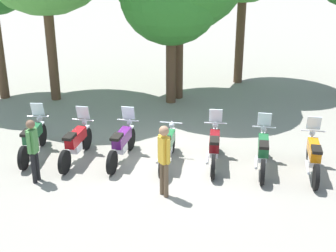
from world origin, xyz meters
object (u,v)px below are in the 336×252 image
object	(u,v)px
motorcycle_3	(167,147)
motorcycle_6	(313,155)
motorcycle_0	(33,139)
motorcycle_4	(214,146)
motorcycle_5	(263,151)
motorcycle_1	(76,143)
person_0	(164,155)
motorcycle_2	(122,143)
person_1	(33,146)

from	to	relation	value
motorcycle_3	motorcycle_6	world-z (taller)	motorcycle_6
motorcycle_0	motorcycle_4	world-z (taller)	same
motorcycle_4	motorcycle_5	bearing A→B (deg)	-96.23
motorcycle_1	motorcycle_4	xyz separation A→B (m)	(3.74, -0.14, 0.00)
motorcycle_3	person_0	distance (m)	1.78
motorcycle_3	motorcycle_6	xyz separation A→B (m)	(3.75, -0.46, 0.01)
motorcycle_2	motorcycle_3	xyz separation A→B (m)	(1.24, -0.17, -0.01)
motorcycle_4	motorcycle_6	distance (m)	2.54
motorcycle_4	person_1	distance (m)	4.65
motorcycle_2	motorcycle_6	xyz separation A→B (m)	(4.99, -0.63, 0.00)
motorcycle_2	person_0	xyz separation A→B (m)	(1.22, -1.86, 0.53)
motorcycle_3	motorcycle_4	bearing A→B (deg)	-81.50
motorcycle_2	motorcycle_4	distance (m)	2.50
motorcycle_1	motorcycle_2	size ratio (longest dim) A/B	1.00
motorcycle_5	motorcycle_4	bearing A→B (deg)	87.32
motorcycle_1	motorcycle_4	distance (m)	3.74
motorcycle_4	person_0	world-z (taller)	person_0
motorcycle_0	motorcycle_5	size ratio (longest dim) A/B	1.01
motorcycle_2	motorcycle_6	bearing A→B (deg)	-85.53
motorcycle_4	motorcycle_2	bearing A→B (deg)	91.48
motorcycle_4	motorcycle_0	bearing A→B (deg)	90.77
motorcycle_3	motorcycle_4	size ratio (longest dim) A/B	1.00
motorcycle_3	motorcycle_2	bearing A→B (deg)	90.02
motorcycle_5	motorcycle_0	bearing A→B (deg)	92.90
motorcycle_0	motorcycle_5	xyz separation A→B (m)	(6.24, -0.61, 0.00)
motorcycle_1	motorcycle_3	xyz separation A→B (m)	(2.49, -0.15, -0.01)
motorcycle_1	person_1	bearing A→B (deg)	158.70
motorcycle_4	motorcycle_5	size ratio (longest dim) A/B	1.00
motorcycle_1	motorcycle_5	xyz separation A→B (m)	(4.99, -0.38, 0.00)
motorcycle_2	motorcycle_6	world-z (taller)	same
motorcycle_0	motorcycle_5	world-z (taller)	same
motorcycle_1	person_1	world-z (taller)	person_1
motorcycle_0	person_1	world-z (taller)	person_1
motorcycle_4	person_0	xyz separation A→B (m)	(-1.27, -1.71, 0.53)
motorcycle_1	motorcycle_4	size ratio (longest dim) A/B	0.99
motorcycle_2	motorcycle_3	size ratio (longest dim) A/B	0.99
motorcycle_2	person_0	size ratio (longest dim) A/B	1.22
motorcycle_4	motorcycle_1	bearing A→B (deg)	92.82
motorcycle_0	motorcycle_2	bearing A→B (deg)	-93.27
motorcycle_2	motorcycle_4	size ratio (longest dim) A/B	0.99
motorcycle_1	motorcycle_5	distance (m)	5.00
motorcycle_4	person_0	bearing A→B (deg)	148.24
motorcycle_0	person_1	size ratio (longest dim) A/B	1.33
motorcycle_1	motorcycle_5	size ratio (longest dim) A/B	1.00
motorcycle_1	motorcycle_5	world-z (taller)	same
person_0	person_1	distance (m)	3.28
motorcycle_2	motorcycle_3	world-z (taller)	motorcycle_2
person_0	person_1	xyz separation A→B (m)	(-3.22, 0.60, -0.09)
motorcycle_3	motorcycle_6	distance (m)	3.77
motorcycle_0	motorcycle_6	bearing A→B (deg)	-94.87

